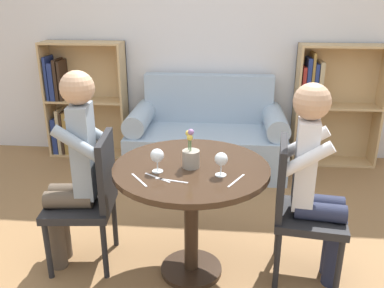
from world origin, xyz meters
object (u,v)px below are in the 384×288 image
(chair_right, at_px, (298,205))
(wine_glass_left, at_px, (157,156))
(bookshelf_right, at_px, (324,108))
(person_right, at_px, (316,180))
(flower_vase, at_px, (191,156))
(chair_left, at_px, (90,196))
(wine_glass_right, at_px, (221,160))
(bookshelf_left, at_px, (78,102))
(couch, at_px, (207,138))
(person_left, at_px, (74,168))

(chair_right, relative_size, wine_glass_left, 6.45)
(bookshelf_right, xyz_separation_m, person_right, (-0.46, -1.96, 0.09))
(bookshelf_right, height_order, flower_vase, bookshelf_right)
(chair_left, bearing_deg, flower_vase, 78.21)
(wine_glass_right, bearing_deg, bookshelf_left, 127.39)
(person_right, relative_size, wine_glass_right, 9.20)
(person_right, bearing_deg, couch, 30.85)
(couch, bearing_deg, wine_glass_right, -84.46)
(person_left, relative_size, person_right, 1.04)
(bookshelf_left, height_order, wine_glass_right, bookshelf_left)
(chair_right, distance_m, wine_glass_right, 0.62)
(bookshelf_left, relative_size, wine_glass_left, 8.93)
(couch, relative_size, person_right, 1.24)
(bookshelf_left, bearing_deg, chair_right, -42.86)
(flower_vase, bearing_deg, chair_left, 173.70)
(chair_left, bearing_deg, chair_right, 84.32)
(person_right, bearing_deg, flower_vase, 101.00)
(couch, relative_size, bookshelf_left, 1.26)
(bookshelf_right, distance_m, wine_glass_right, 2.36)
(chair_left, xyz_separation_m, flower_vase, (0.66, -0.07, 0.33))
(bookshelf_right, xyz_separation_m, wine_glass_right, (-1.03, -2.11, 0.26))
(bookshelf_right, height_order, person_right, person_right)
(person_right, height_order, wine_glass_left, person_right)
(couch, distance_m, chair_right, 1.81)
(couch, height_order, person_left, person_left)
(bookshelf_right, bearing_deg, wine_glass_right, -115.95)
(wine_glass_left, distance_m, flower_vase, 0.21)
(wine_glass_left, bearing_deg, bookshelf_left, 120.85)
(bookshelf_right, bearing_deg, chair_right, -105.70)
(couch, height_order, person_right, person_right)
(chair_right, xyz_separation_m, wine_glass_right, (-0.48, -0.17, 0.36))
(couch, xyz_separation_m, person_left, (-0.75, -1.68, 0.38))
(bookshelf_left, distance_m, person_right, 2.94)
(bookshelf_right, height_order, chair_right, bookshelf_right)
(bookshelf_left, height_order, chair_right, bookshelf_left)
(wine_glass_right, bearing_deg, flower_vase, 150.45)
(couch, distance_m, person_left, 1.88)
(wine_glass_left, bearing_deg, flower_vase, 23.32)
(bookshelf_left, xyz_separation_m, chair_right, (2.10, -1.95, -0.09))
(flower_vase, bearing_deg, person_right, 3.93)
(person_left, bearing_deg, couch, 150.62)
(wine_glass_right, bearing_deg, chair_left, 168.36)
(couch, bearing_deg, bookshelf_left, 169.20)
(person_left, distance_m, person_right, 1.49)
(chair_left, relative_size, wine_glass_left, 6.45)
(bookshelf_left, distance_m, wine_glass_left, 2.46)
(person_left, distance_m, wine_glass_left, 0.60)
(bookshelf_right, height_order, chair_left, bookshelf_right)
(bookshelf_right, relative_size, chair_right, 1.38)
(couch, xyz_separation_m, flower_vase, (0.00, -1.74, 0.52))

